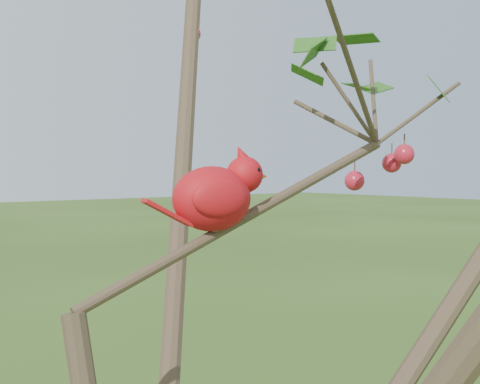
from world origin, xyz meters
The scene contains 2 objects.
crabapple_tree centered at (0.03, -0.02, 2.12)m, with size 2.35×2.05×2.95m.
cardinal centered at (0.19, 0.08, 2.11)m, with size 0.22×0.13×0.15m.
Camera 1 is at (-0.46, -0.77, 2.16)m, focal length 50.00 mm.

